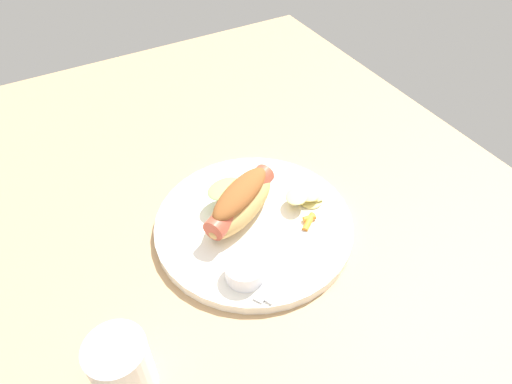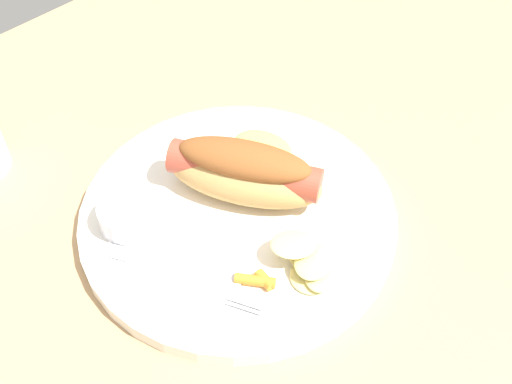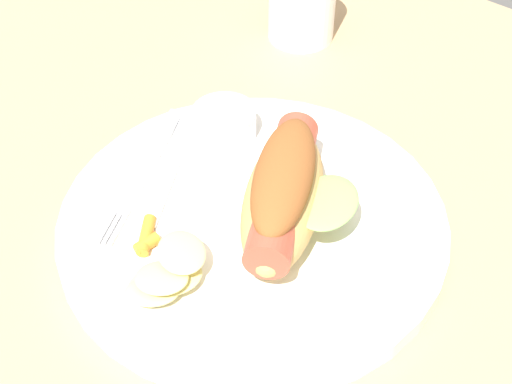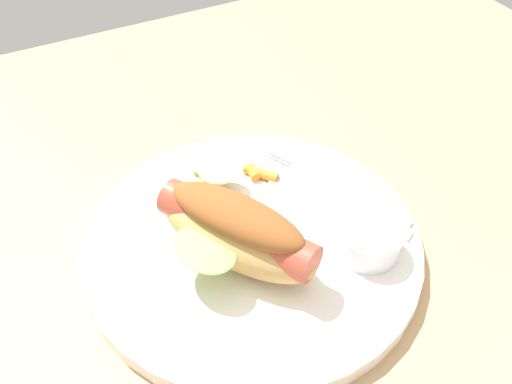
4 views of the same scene
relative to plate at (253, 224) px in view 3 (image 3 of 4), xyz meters
The scene contains 8 objects.
ground_plane 3.84cm from the plate, 154.98° to the left, with size 120.00×90.00×1.80cm, color tan.
plate is the anchor object (origin of this frame).
hot_dog 4.60cm from the plate, 151.30° to the right, with size 12.28×15.84×6.18cm.
sauce_ramekin 10.29cm from the plate, 35.91° to the right, with size 5.45×5.45×2.58cm, color white.
fork 10.22cm from the plate, ahead, with size 8.00×15.38×0.40cm.
knife 8.98cm from the plate, ahead, with size 14.48×1.40×0.36cm, color silver.
chips_pile 9.29cm from the plate, 88.55° to the left, with size 5.50×7.98×2.59cm.
carrot_garnish 8.39cm from the plate, 58.75° to the left, with size 2.86×3.41×0.96cm.
Camera 3 is at (-22.73, 28.94, 43.38)cm, focal length 52.74 mm.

